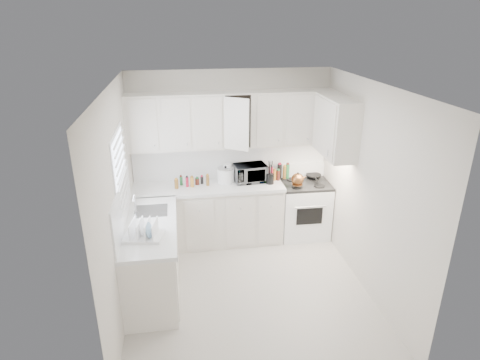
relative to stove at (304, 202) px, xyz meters
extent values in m
plane|color=#B9B2A9|center=(-1.12, -1.29, -0.57)|extent=(3.20, 3.20, 0.00)
plane|color=white|center=(-1.12, -1.29, 2.03)|extent=(3.20, 3.20, 0.00)
plane|color=beige|center=(-1.12, 0.31, 0.73)|extent=(3.00, 0.00, 3.00)
plane|color=beige|center=(-1.12, -2.89, 0.73)|extent=(3.00, 0.00, 3.00)
plane|color=beige|center=(-2.62, -1.29, 0.73)|extent=(0.00, 3.20, 3.20)
plane|color=beige|center=(0.38, -1.29, 0.73)|extent=(0.00, 3.20, 3.20)
cube|color=silver|center=(-1.51, 0.00, 0.35)|extent=(2.24, 0.64, 0.05)
cube|color=silver|center=(-2.31, -1.09, 0.35)|extent=(0.64, 1.62, 0.05)
cube|color=silver|center=(-1.12, 0.30, 0.65)|extent=(2.98, 0.02, 0.55)
cube|color=silver|center=(-2.61, -1.09, 0.65)|extent=(0.02, 1.60, 0.55)
imported|color=gray|center=(-0.86, 0.08, 0.54)|extent=(0.51, 0.32, 0.32)
cylinder|color=white|center=(-1.20, 0.15, 0.51)|extent=(0.12, 0.12, 0.27)
cylinder|color=brown|center=(-1.97, 0.13, 0.44)|extent=(0.06, 0.06, 0.13)
cylinder|color=#226835|center=(-1.89, 0.04, 0.44)|extent=(0.06, 0.06, 0.13)
cylinder|color=#B81834|center=(-1.82, 0.13, 0.44)|extent=(0.06, 0.06, 0.13)
cylinder|color=#BE7F2C|center=(-1.74, 0.04, 0.44)|extent=(0.06, 0.06, 0.13)
cylinder|color=#512017|center=(-1.67, 0.13, 0.44)|extent=(0.06, 0.06, 0.13)
cylinder|color=black|center=(-1.59, 0.04, 0.44)|extent=(0.06, 0.06, 0.13)
cylinder|color=brown|center=(-1.52, 0.13, 0.44)|extent=(0.06, 0.06, 0.13)
cylinder|color=#B81834|center=(-0.54, 0.17, 0.47)|extent=(0.06, 0.06, 0.19)
cylinder|color=#BE7F2C|center=(-0.48, 0.11, 0.47)|extent=(0.06, 0.06, 0.19)
cylinder|color=#512017|center=(-0.43, 0.17, 0.47)|extent=(0.06, 0.06, 0.19)
cylinder|color=black|center=(-0.37, 0.11, 0.47)|extent=(0.06, 0.06, 0.19)
cylinder|color=brown|center=(-0.32, 0.17, 0.47)|extent=(0.06, 0.06, 0.19)
cylinder|color=#226835|center=(-0.26, 0.11, 0.47)|extent=(0.06, 0.06, 0.19)
camera|label=1|loc=(-1.90, -5.62, 2.72)|focal=30.59mm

